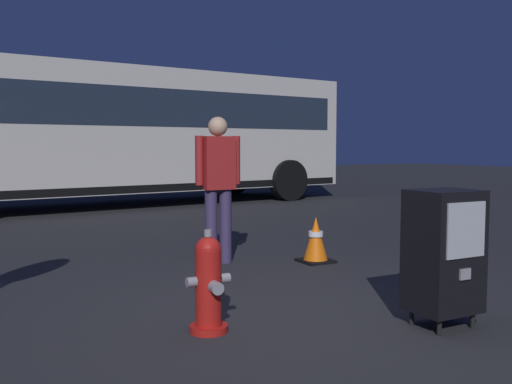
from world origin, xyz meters
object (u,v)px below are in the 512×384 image
at_px(fire_hydrant, 209,284).
at_px(newspaper_box_primary, 444,251).
at_px(traffic_cone, 316,240).
at_px(bus_near, 126,130).
at_px(pedestrian, 218,181).

relative_size(fire_hydrant, newspaper_box_primary, 0.73).
bearing_deg(fire_hydrant, newspaper_box_primary, -23.66).
distance_m(traffic_cone, bus_near, 7.58).
height_order(fire_hydrant, pedestrian, pedestrian).
bearing_deg(pedestrian, fire_hydrant, -115.91).
height_order(newspaper_box_primary, pedestrian, pedestrian).
bearing_deg(bus_near, pedestrian, -104.22).
bearing_deg(traffic_cone, fire_hydrant, -140.23).
relative_size(fire_hydrant, bus_near, 0.07).
xyz_separation_m(newspaper_box_primary, traffic_cone, (0.51, 2.44, -0.31)).
bearing_deg(bus_near, newspaper_box_primary, -99.17).
distance_m(fire_hydrant, newspaper_box_primary, 1.75).
height_order(newspaper_box_primary, bus_near, bus_near).
xyz_separation_m(pedestrian, bus_near, (0.88, 6.98, 0.76)).
relative_size(fire_hydrant, pedestrian, 0.45).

